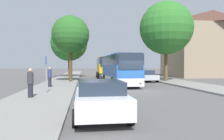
% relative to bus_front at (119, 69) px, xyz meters
% --- Properties ---
extents(ground_plane, '(300.00, 300.00, 0.00)m').
position_rel_bus_front_xyz_m(ground_plane, '(0.45, -5.52, -1.72)').
color(ground_plane, '#565454').
rests_on(ground_plane, ground).
extents(sidewalk_left, '(4.00, 120.00, 0.15)m').
position_rel_bus_front_xyz_m(sidewalk_left, '(-6.55, -5.52, -1.64)').
color(sidewalk_left, gray).
rests_on(sidewalk_left, ground_plane).
extents(sidewalk_right, '(4.00, 120.00, 0.15)m').
position_rel_bus_front_xyz_m(sidewalk_right, '(7.45, -5.52, -1.64)').
color(sidewalk_right, gray).
rests_on(sidewalk_right, ground_plane).
extents(building_right_background, '(16.66, 10.82, 12.65)m').
position_rel_bus_front_xyz_m(building_right_background, '(20.55, 15.27, 4.60)').
color(building_right_background, gray).
rests_on(building_right_background, ground_plane).
extents(bus_front, '(2.96, 10.34, 3.21)m').
position_rel_bus_front_xyz_m(bus_front, '(0.00, 0.00, 0.00)').
color(bus_front, silver).
rests_on(bus_front, ground_plane).
extents(bus_middle, '(3.03, 10.57, 3.42)m').
position_rel_bus_front_xyz_m(bus_middle, '(-0.16, 12.93, 0.11)').
color(bus_middle, '#2D2D2D').
rests_on(bus_middle, ground_plane).
extents(parked_car_left_curb, '(2.14, 4.49, 1.49)m').
position_rel_bus_front_xyz_m(parked_car_left_curb, '(-3.21, -14.56, -0.94)').
color(parked_car_left_curb, silver).
rests_on(parked_car_left_curb, ground_plane).
extents(parked_car_right_near, '(2.28, 4.28, 1.50)m').
position_rel_bus_front_xyz_m(parked_car_right_near, '(4.22, 4.09, -0.95)').
color(parked_car_right_near, '#B7B7BC').
rests_on(parked_car_right_near, ground_plane).
extents(parked_car_right_far, '(2.14, 4.10, 1.37)m').
position_rel_bus_front_xyz_m(parked_car_right_far, '(4.60, 14.84, -0.99)').
color(parked_car_right_far, red).
rests_on(parked_car_right_far, ground_plane).
extents(bus_stop_sign, '(0.08, 0.45, 2.66)m').
position_rel_bus_front_xyz_m(bus_stop_sign, '(-6.47, -7.38, 0.08)').
color(bus_stop_sign, gray).
rests_on(bus_stop_sign, sidewalk_left).
extents(pedestrian_waiting_near, '(0.36, 0.36, 1.80)m').
position_rel_bus_front_xyz_m(pedestrian_waiting_near, '(-6.89, -2.92, -0.66)').
color(pedestrian_waiting_near, '#23232D').
rests_on(pedestrian_waiting_near, sidewalk_left).
extents(pedestrian_waiting_far, '(0.36, 0.36, 1.76)m').
position_rel_bus_front_xyz_m(pedestrian_waiting_far, '(-7.05, -9.54, -0.68)').
color(pedestrian_waiting_far, '#23232D').
rests_on(pedestrian_waiting_far, sidewalk_left).
extents(tree_left_near, '(4.59, 4.59, 8.05)m').
position_rel_bus_front_xyz_m(tree_left_near, '(-5.39, 3.86, 4.16)').
color(tree_left_near, '#513D23').
rests_on(tree_left_near, sidewalk_left).
extents(tree_left_far, '(6.47, 6.47, 9.24)m').
position_rel_bus_front_xyz_m(tree_left_far, '(-6.33, 16.14, 4.43)').
color(tree_left_far, brown).
rests_on(tree_left_far, sidewalk_left).
extents(tree_right_near, '(6.70, 6.70, 10.05)m').
position_rel_bus_front_xyz_m(tree_right_near, '(6.57, 3.28, 5.12)').
color(tree_right_near, brown).
rests_on(tree_right_near, sidewalk_right).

